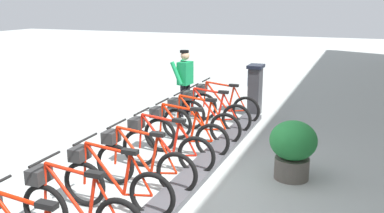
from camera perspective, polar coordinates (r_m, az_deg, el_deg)
The scene contains 13 objects.
ground_plane at distance 6.67m, azimuth -1.16°, elevation -11.06°, with size 60.00×60.00×0.00m, color #A1A8A4.
dock_rail_base at distance 6.65m, azimuth -1.16°, elevation -10.67°, with size 0.44×8.83×0.10m, color #47474C.
payment_kiosk at distance 10.83m, azimuth 8.45°, elevation 2.35°, with size 0.36×0.52×1.28m.
bike_docked_0 at distance 10.12m, azimuth 3.98°, elevation 0.28°, with size 1.72×0.54×1.02m.
bike_docked_1 at distance 9.39m, azimuth 2.47°, elevation -0.80°, with size 1.72×0.54×1.02m.
bike_docked_2 at distance 8.66m, azimuth 0.71°, elevation -2.06°, with size 1.72×0.54×1.02m.
bike_docked_3 at distance 7.95m, azimuth -1.38°, elevation -3.55°, with size 1.72×0.54×1.02m.
bike_docked_4 at distance 7.25m, azimuth -3.88°, elevation -5.32°, with size 1.72×0.54×1.02m.
bike_docked_5 at distance 6.59m, azimuth -6.92°, elevation -7.44°, with size 1.72×0.54×1.02m.
bike_docked_6 at distance 5.95m, azimuth -10.67°, elevation -10.00°, with size 1.72×0.54×1.02m.
bike_docked_7 at distance 5.36m, azimuth -15.36°, elevation -13.08°, with size 1.72×0.54×1.02m.
worker_near_rack at distance 10.50m, azimuth -0.97°, elevation 3.48°, with size 0.50×0.65×1.66m.
planter_bush at distance 7.05m, azimuth 13.40°, elevation -5.29°, with size 0.76×0.76×0.97m.
Camera 1 is at (-2.36, 5.56, 2.82)m, focal length 39.71 mm.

